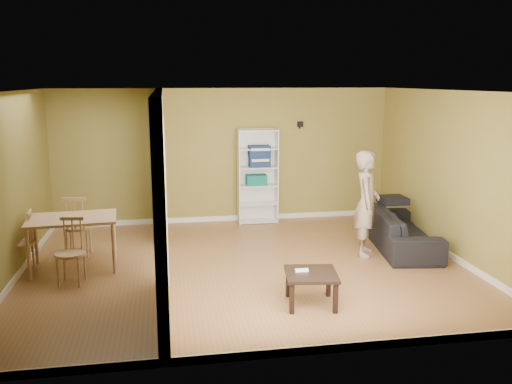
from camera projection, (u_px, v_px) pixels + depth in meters
room_shell at (245, 182)px, 7.87m from camera, size 6.50×6.50×6.50m
partition at (161, 184)px, 7.67m from camera, size 0.22×5.50×2.60m
wall_speaker at (300, 124)px, 10.59m from camera, size 0.10×0.10×0.10m
sofa at (401, 224)px, 8.99m from camera, size 2.24×1.21×0.81m
person at (367, 194)px, 8.52m from camera, size 0.87×0.79×1.97m
bookshelf at (257, 176)px, 10.56m from camera, size 0.77×0.34×1.83m
paper_box_teal at (256, 180)px, 10.53m from camera, size 0.39×0.25×0.20m
paper_box_navy_b at (259, 161)px, 10.46m from camera, size 0.40×0.26×0.20m
paper_box_navy_c at (259, 151)px, 10.42m from camera, size 0.41×0.27×0.21m
coffee_table at (311, 278)px, 6.69m from camera, size 0.63×0.63×0.42m
game_controller at (302, 270)px, 6.72m from camera, size 0.17×0.04×0.03m
dining_table at (72, 223)px, 7.92m from camera, size 1.25×0.83×0.78m
chair_left at (20, 242)px, 7.85m from camera, size 0.45×0.45×0.91m
chair_near at (70, 252)px, 7.38m from camera, size 0.47×0.47×0.91m
chair_far at (78, 225)px, 8.57m from camera, size 0.47×0.47×0.99m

